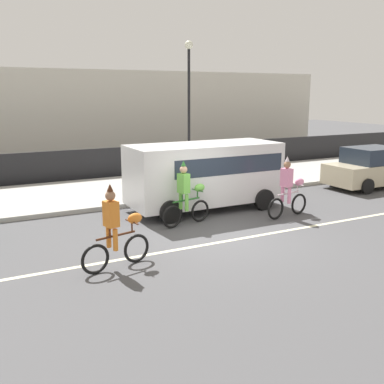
{
  "coord_description": "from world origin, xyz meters",
  "views": [
    {
      "loc": [
        -6.1,
        -10.01,
        3.8
      ],
      "look_at": [
        -0.29,
        1.2,
        1.0
      ],
      "focal_mm": 42.0,
      "sensor_mm": 36.0,
      "label": 1
    }
  ],
  "objects_px": {
    "parade_cyclist_lime": "(187,197)",
    "street_lamp_post": "(189,88)",
    "parade_cyclist_pink": "(289,190)",
    "parked_van_white": "(206,171)",
    "parade_cyclist_orange": "(116,231)",
    "parked_car_beige": "(373,168)"
  },
  "relations": [
    {
      "from": "parade_cyclist_lime",
      "to": "street_lamp_post",
      "type": "height_order",
      "value": "street_lamp_post"
    },
    {
      "from": "parade_cyclist_pink",
      "to": "parked_van_white",
      "type": "height_order",
      "value": "parked_van_white"
    },
    {
      "from": "parade_cyclist_orange",
      "to": "street_lamp_post",
      "type": "bearing_deg",
      "value": 54.8
    },
    {
      "from": "parade_cyclist_orange",
      "to": "parade_cyclist_pink",
      "type": "xyz_separation_m",
      "value": [
        6.06,
        1.6,
        0.0
      ]
    },
    {
      "from": "street_lamp_post",
      "to": "parade_cyclist_lime",
      "type": "bearing_deg",
      "value": -117.51
    },
    {
      "from": "parade_cyclist_orange",
      "to": "parked_car_beige",
      "type": "xyz_separation_m",
      "value": [
        12.09,
        3.63,
        -0.06
      ]
    },
    {
      "from": "parade_cyclist_lime",
      "to": "parade_cyclist_pink",
      "type": "height_order",
      "value": "same"
    },
    {
      "from": "parade_cyclist_pink",
      "to": "parked_van_white",
      "type": "xyz_separation_m",
      "value": [
        -1.78,
        2.04,
        0.44
      ]
    },
    {
      "from": "parade_cyclist_orange",
      "to": "parked_van_white",
      "type": "bearing_deg",
      "value": 40.42
    },
    {
      "from": "parade_cyclist_lime",
      "to": "street_lamp_post",
      "type": "bearing_deg",
      "value": 62.49
    },
    {
      "from": "parade_cyclist_pink",
      "to": "parade_cyclist_orange",
      "type": "bearing_deg",
      "value": -165.19
    },
    {
      "from": "parked_car_beige",
      "to": "parked_van_white",
      "type": "bearing_deg",
      "value": 179.91
    },
    {
      "from": "parked_van_white",
      "to": "parade_cyclist_lime",
      "type": "bearing_deg",
      "value": -135.78
    },
    {
      "from": "parade_cyclist_orange",
      "to": "parked_van_white",
      "type": "height_order",
      "value": "parked_van_white"
    },
    {
      "from": "street_lamp_post",
      "to": "parade_cyclist_pink",
      "type": "bearing_deg",
      "value": -92.78
    },
    {
      "from": "parked_car_beige",
      "to": "street_lamp_post",
      "type": "distance_m",
      "value": 8.51
    },
    {
      "from": "parked_van_white",
      "to": "parade_cyclist_orange",
      "type": "bearing_deg",
      "value": -139.58
    },
    {
      "from": "parade_cyclist_pink",
      "to": "parade_cyclist_lime",
      "type": "bearing_deg",
      "value": 168.33
    },
    {
      "from": "parked_van_white",
      "to": "parked_car_beige",
      "type": "bearing_deg",
      "value": -0.09
    },
    {
      "from": "parked_van_white",
      "to": "street_lamp_post",
      "type": "height_order",
      "value": "street_lamp_post"
    },
    {
      "from": "parade_cyclist_pink",
      "to": "street_lamp_post",
      "type": "height_order",
      "value": "street_lamp_post"
    },
    {
      "from": "parade_cyclist_orange",
      "to": "parade_cyclist_lime",
      "type": "relative_size",
      "value": 1.0
    }
  ]
}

